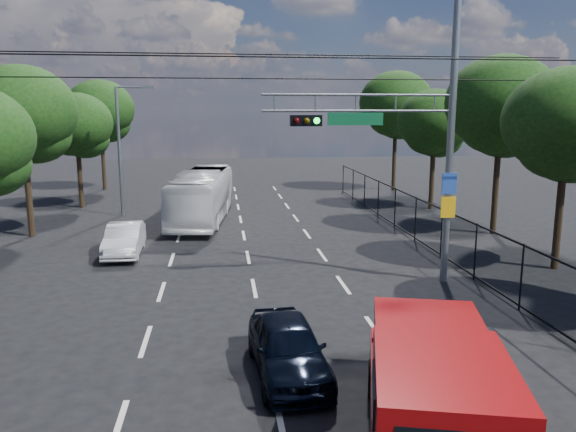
{
  "coord_description": "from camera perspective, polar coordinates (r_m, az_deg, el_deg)",
  "views": [
    {
      "loc": [
        -1.01,
        -9.74,
        5.76
      ],
      "look_at": [
        0.87,
        5.87,
        2.8
      ],
      "focal_mm": 35.0,
      "sensor_mm": 36.0,
      "label": 1
    }
  ],
  "objects": [
    {
      "name": "utility_wires",
      "position": [
        18.66,
        -3.89,
        15.16
      ],
      "size": [
        22.0,
        5.04,
        0.74
      ],
      "color": "black",
      "rests_on": "ground"
    },
    {
      "name": "tree_left_d",
      "position": [
        35.78,
        -20.63,
        8.31
      ],
      "size": [
        4.2,
        4.2,
        6.83
      ],
      "color": "black",
      "rests_on": "ground"
    },
    {
      "name": "tree_left_c",
      "position": [
        28.17,
        -25.35,
        8.9
      ],
      "size": [
        4.8,
        4.8,
        7.8
      ],
      "color": "black",
      "rests_on": "ground"
    },
    {
      "name": "lane_markings",
      "position": [
        24.45,
        -4.32,
        -2.99
      ],
      "size": [
        6.12,
        38.0,
        0.01
      ],
      "color": "beige",
      "rests_on": "ground"
    },
    {
      "name": "signal_mast",
      "position": [
        18.83,
        12.82,
        8.82
      ],
      "size": [
        6.43,
        0.39,
        9.5
      ],
      "color": "slate",
      "rests_on": "ground"
    },
    {
      "name": "tree_right_b",
      "position": [
        22.41,
        26.46,
        7.76
      ],
      "size": [
        4.5,
        4.5,
        7.31
      ],
      "color": "black",
      "rests_on": "ground"
    },
    {
      "name": "ground",
      "position": [
        11.36,
        -0.87,
        -19.8
      ],
      "size": [
        120.0,
        120.0,
        0.0
      ],
      "primitive_type": "plane",
      "color": "black",
      "rests_on": "ground"
    },
    {
      "name": "red_pickup",
      "position": [
        10.21,
        14.54,
        -16.7
      ],
      "size": [
        3.37,
        5.97,
        2.11
      ],
      "color": "black",
      "rests_on": "ground"
    },
    {
      "name": "tree_left_e",
      "position": [
        43.62,
        -18.49,
        9.81
      ],
      "size": [
        4.92,
        4.92,
        7.99
      ],
      "color": "black",
      "rests_on": "ground"
    },
    {
      "name": "fence_right",
      "position": [
        24.02,
        14.28,
        -1.03
      ],
      "size": [
        0.06,
        34.03,
        2.0
      ],
      "color": "black",
      "rests_on": "ground"
    },
    {
      "name": "white_bus",
      "position": [
        29.95,
        -8.7,
        2.06
      ],
      "size": [
        3.36,
        9.88,
        2.7
      ],
      "primitive_type": "imported",
      "rotation": [
        0.0,
        0.0,
        -0.11
      ],
      "color": "silver",
      "rests_on": "ground"
    },
    {
      "name": "navy_hatchback",
      "position": [
        12.66,
        -0.01,
        -13.2
      ],
      "size": [
        1.75,
        3.84,
        1.28
      ],
      "primitive_type": "imported",
      "rotation": [
        0.0,
        0.0,
        0.06
      ],
      "color": "black",
      "rests_on": "ground"
    },
    {
      "name": "tree_right_e",
      "position": [
        41.73,
        10.93,
        10.7
      ],
      "size": [
        5.28,
        5.28,
        8.58
      ],
      "color": "black",
      "rests_on": "ground"
    },
    {
      "name": "tree_right_c",
      "position": [
        27.89,
        20.83,
        9.91
      ],
      "size": [
        5.1,
        5.1,
        8.29
      ],
      "color": "black",
      "rests_on": "ground"
    },
    {
      "name": "streetlight_left",
      "position": [
        32.24,
        -16.49,
        6.98
      ],
      "size": [
        2.09,
        0.22,
        7.08
      ],
      "color": "slate",
      "rests_on": "ground"
    },
    {
      "name": "white_van",
      "position": [
        23.69,
        -16.3,
        -2.29
      ],
      "size": [
        1.44,
        3.86,
        1.26
      ],
      "primitive_type": "imported",
      "rotation": [
        0.0,
        0.0,
        0.03
      ],
      "color": "silver",
      "rests_on": "ground"
    },
    {
      "name": "tree_right_d",
      "position": [
        34.12,
        14.66,
        8.79
      ],
      "size": [
        4.32,
        4.32,
        7.02
      ],
      "color": "black",
      "rests_on": "ground"
    }
  ]
}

